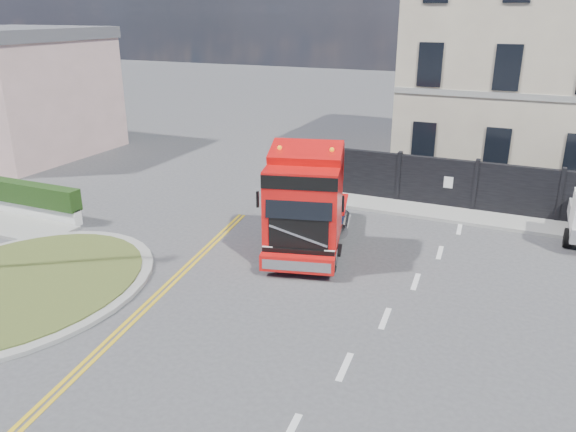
% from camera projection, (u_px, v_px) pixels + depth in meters
% --- Properties ---
extents(ground, '(120.00, 120.00, 0.00)m').
position_uv_depth(ground, '(287.00, 290.00, 15.89)').
color(ground, '#424244').
rests_on(ground, ground).
extents(traffic_island, '(6.80, 6.80, 0.17)m').
position_uv_depth(traffic_island, '(19.00, 286.00, 15.95)').
color(traffic_island, gray).
rests_on(traffic_island, ground).
extents(seaside_bldg_pink, '(8.00, 8.00, 6.00)m').
position_uv_depth(seaside_bldg_pink, '(15.00, 98.00, 30.16)').
color(seaside_bldg_pink, beige).
rests_on(seaside_bldg_pink, ground).
extents(hoarding_fence, '(18.80, 0.25, 2.00)m').
position_uv_depth(hoarding_fence, '(547.00, 195.00, 20.78)').
color(hoarding_fence, black).
rests_on(hoarding_fence, ground).
extents(georgian_building, '(12.30, 10.30, 12.80)m').
position_uv_depth(georgian_building, '(551.00, 49.00, 25.77)').
color(georgian_building, beige).
rests_on(georgian_building, ground).
extents(pavement_far, '(20.00, 1.60, 0.12)m').
position_uv_depth(pavement_far, '(526.00, 225.00, 20.54)').
color(pavement_far, gray).
rests_on(pavement_far, ground).
extents(truck, '(3.59, 6.24, 3.52)m').
position_uv_depth(truck, '(306.00, 207.00, 17.83)').
color(truck, black).
rests_on(truck, ground).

